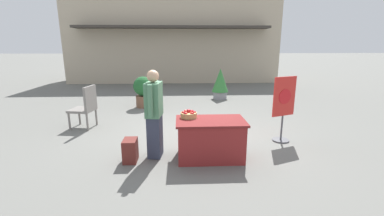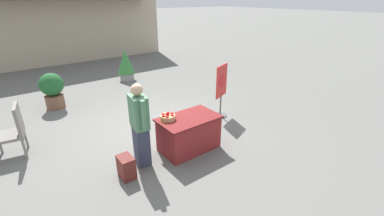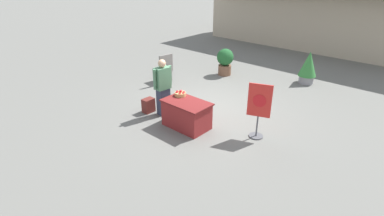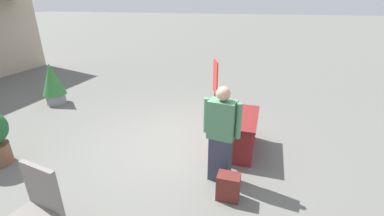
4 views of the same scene
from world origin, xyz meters
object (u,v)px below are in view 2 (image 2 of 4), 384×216
person_visitor (140,125)px  patio_chair (13,129)px  display_table (189,133)px  poster_board (221,89)px  apple_basket (168,117)px  backpack (126,167)px  potted_plant_near_right (52,89)px  potted_plant_far_left (126,64)px

person_visitor → patio_chair: person_visitor is taller
display_table → poster_board: 1.89m
poster_board → patio_chair: poster_board is taller
apple_basket → patio_chair: bearing=145.0°
backpack → apple_basket: bearing=13.7°
apple_basket → potted_plant_near_right: 4.23m
display_table → backpack: 1.48m
apple_basket → backpack: size_ratio=0.73×
apple_basket → patio_chair: 3.10m
person_visitor → poster_board: person_visitor is taller
display_table → potted_plant_near_right: size_ratio=1.21×
display_table → poster_board: bearing=25.6°
apple_basket → poster_board: poster_board is taller
patio_chair → potted_plant_near_right: bearing=-108.1°
display_table → person_visitor: size_ratio=0.77×
poster_board → person_visitor: bearing=-97.2°
poster_board → potted_plant_far_left: 4.65m
potted_plant_far_left → potted_plant_near_right: bearing=-156.2°
apple_basket → potted_plant_far_left: potted_plant_far_left is taller
apple_basket → potted_plant_near_right: (-1.40, 3.98, -0.22)m
patio_chair → potted_plant_far_left: (3.94, 3.45, 0.04)m
apple_basket → backpack: apple_basket is taller
apple_basket → patio_chair: size_ratio=0.28×
person_visitor → potted_plant_far_left: size_ratio=1.38×
display_table → backpack: bearing=-176.8°
person_visitor → potted_plant_near_right: person_visitor is taller
patio_chair → potted_plant_far_left: bearing=-129.8°
display_table → potted_plant_near_right: 4.54m
apple_basket → potted_plant_far_left: 5.41m
apple_basket → person_visitor: bearing=-175.9°
apple_basket → potted_plant_near_right: potted_plant_near_right is taller
poster_board → potted_plant_near_right: 4.83m
poster_board → patio_chair: (-4.59, 1.15, -0.19)m
person_visitor → poster_board: size_ratio=1.15×
patio_chair → potted_plant_far_left: potted_plant_far_left is taller
display_table → poster_board: (1.67, 0.80, 0.41)m
patio_chair → display_table: bearing=155.3°
backpack → patio_chair: 2.53m
potted_plant_far_left → patio_chair: bearing=-138.8°
person_visitor → potted_plant_near_right: 4.11m
display_table → patio_chair: (-2.93, 1.95, 0.22)m
display_table → patio_chair: bearing=146.3°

